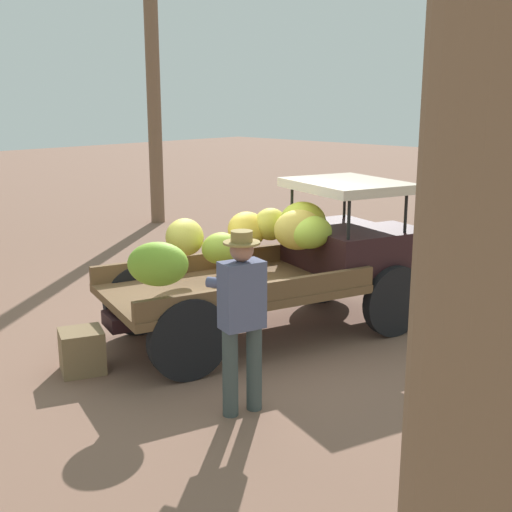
{
  "coord_description": "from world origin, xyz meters",
  "views": [
    {
      "loc": [
        -5.39,
        -5.64,
        2.96
      ],
      "look_at": [
        0.32,
        -0.19,
        1.05
      ],
      "focal_mm": 46.41,
      "sensor_mm": 36.0,
      "label": 1
    }
  ],
  "objects": [
    {
      "name": "ground_plane",
      "position": [
        0.0,
        0.0,
        0.0
      ],
      "size": [
        60.0,
        60.0,
        0.0
      ],
      "primitive_type": "plane",
      "color": "#825C4B"
    },
    {
      "name": "truck",
      "position": [
        0.89,
        -0.32,
        0.98
      ],
      "size": [
        4.7,
        2.82,
        1.89
      ],
      "rotation": [
        0.0,
        0.0,
        -0.31
      ],
      "color": "black",
      "rests_on": "ground"
    },
    {
      "name": "farmer",
      "position": [
        -1.25,
        -1.51,
        1.01
      ],
      "size": [
        0.54,
        0.5,
        1.78
      ],
      "rotation": [
        0.0,
        0.0,
        1.29
      ],
      "color": "#3C4746",
      "rests_on": "ground"
    },
    {
      "name": "wooden_crate",
      "position": [
        -1.79,
        0.44,
        0.24
      ],
      "size": [
        0.59,
        0.58,
        0.48
      ],
      "primitive_type": "cube",
      "rotation": [
        0.0,
        0.0,
        2.73
      ],
      "color": "olive",
      "rests_on": "ground"
    }
  ]
}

